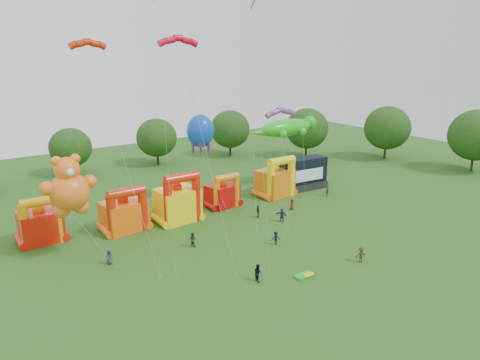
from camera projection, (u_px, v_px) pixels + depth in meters
ground at (331, 301)px, 40.12m from camera, size 160.00×160.00×0.00m
tree_ring at (321, 241)px, 38.16m from camera, size 125.33×127.45×12.07m
bouncy_castle_0 at (41, 224)px, 52.08m from camera, size 4.91×3.98×6.12m
bouncy_castle_1 at (125, 213)px, 55.60m from camera, size 5.73×4.79×6.12m
bouncy_castle_2 at (178, 202)px, 58.55m from camera, size 5.63×4.60×7.12m
bouncy_castle_3 at (223, 193)px, 64.37m from camera, size 5.08×4.40×5.30m
bouncy_castle_4 at (276, 181)px, 69.12m from camera, size 6.05×5.17×6.68m
stage_trailer at (302, 174)px, 72.54m from camera, size 8.77×3.93×5.41m
teddy_bear_kite at (80, 210)px, 46.45m from camera, size 5.98×6.89×12.13m
gecko_kite at (285, 147)px, 70.67m from camera, size 14.12×6.19×11.97m
octopus_kite at (205, 149)px, 64.31m from camera, size 4.17×10.80×13.61m
parafoil_kites at (166, 159)px, 45.32m from camera, size 25.51×13.84×24.91m
diamond_kites at (256, 109)px, 48.63m from camera, size 18.15×13.99×40.91m
folded_kite_bundle at (304, 275)px, 44.51m from camera, size 2.02×1.13×0.31m
spectator_0 at (109, 257)px, 46.94m from camera, size 0.94×0.78×1.66m
spectator_1 at (192, 240)px, 51.24m from camera, size 0.75×0.71×1.73m
spectator_2 at (193, 239)px, 51.26m from camera, size 1.06×1.11×1.81m
spectator_3 at (276, 238)px, 51.80m from camera, size 1.23×0.98×1.66m
spectator_4 at (258, 211)px, 60.25m from camera, size 0.76×1.18×1.86m
spectator_5 at (282, 215)px, 58.81m from camera, size 1.13×1.89×1.94m
spectator_6 at (292, 204)px, 63.31m from camera, size 0.92×0.71×1.68m
spectator_7 at (327, 190)px, 69.41m from camera, size 0.75×0.86×1.98m
spectator_8 at (258, 273)px, 43.48m from camera, size 0.82×0.99×1.86m
spectator_9 at (361, 255)px, 47.41m from camera, size 1.31×1.02×1.77m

